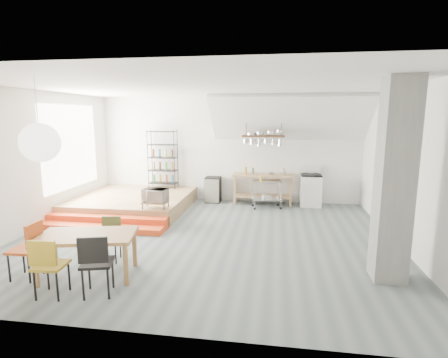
% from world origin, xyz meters
% --- Properties ---
extents(floor, '(8.00, 8.00, 0.00)m').
position_xyz_m(floor, '(0.00, 0.00, 0.00)').
color(floor, '#556062').
rests_on(floor, ground).
extents(wall_back, '(8.00, 0.04, 3.20)m').
position_xyz_m(wall_back, '(0.00, 3.50, 1.60)').
color(wall_back, silver).
rests_on(wall_back, ground).
extents(wall_left, '(0.04, 7.00, 3.20)m').
position_xyz_m(wall_left, '(-4.00, 0.00, 1.60)').
color(wall_left, silver).
rests_on(wall_left, ground).
extents(wall_right, '(0.04, 7.00, 3.20)m').
position_xyz_m(wall_right, '(4.00, 0.00, 1.60)').
color(wall_right, silver).
rests_on(wall_right, ground).
extents(ceiling, '(8.00, 7.00, 0.02)m').
position_xyz_m(ceiling, '(0.00, 0.00, 3.20)').
color(ceiling, white).
rests_on(ceiling, wall_back).
extents(slope_ceiling, '(4.40, 1.44, 1.32)m').
position_xyz_m(slope_ceiling, '(1.80, 2.90, 2.55)').
color(slope_ceiling, white).
rests_on(slope_ceiling, wall_back).
extents(window_pane, '(0.02, 2.50, 2.20)m').
position_xyz_m(window_pane, '(-3.98, 1.50, 1.80)').
color(window_pane, white).
rests_on(window_pane, wall_left).
extents(platform, '(3.00, 3.00, 0.40)m').
position_xyz_m(platform, '(-2.50, 2.00, 0.20)').
color(platform, olive).
rests_on(platform, ground).
extents(step_lower, '(3.00, 0.35, 0.13)m').
position_xyz_m(step_lower, '(-2.50, 0.05, 0.07)').
color(step_lower, '#E8481B').
rests_on(step_lower, ground).
extents(step_upper, '(3.00, 0.35, 0.27)m').
position_xyz_m(step_upper, '(-2.50, 0.40, 0.13)').
color(step_upper, '#E8481B').
rests_on(step_upper, ground).
extents(concrete_column, '(0.50, 0.50, 3.20)m').
position_xyz_m(concrete_column, '(3.30, -1.50, 1.60)').
color(concrete_column, slate).
rests_on(concrete_column, ground).
extents(kitchen_counter, '(1.80, 0.60, 0.91)m').
position_xyz_m(kitchen_counter, '(1.10, 3.15, 0.63)').
color(kitchen_counter, olive).
rests_on(kitchen_counter, ground).
extents(stove, '(0.60, 0.60, 1.18)m').
position_xyz_m(stove, '(2.50, 3.16, 0.48)').
color(stove, white).
rests_on(stove, ground).
extents(pot_rack, '(1.20, 0.50, 1.43)m').
position_xyz_m(pot_rack, '(1.13, 2.92, 1.98)').
color(pot_rack, '#402619').
rests_on(pot_rack, ceiling).
extents(wire_shelving, '(0.88, 0.38, 1.80)m').
position_xyz_m(wire_shelving, '(-2.00, 3.20, 1.33)').
color(wire_shelving, black).
rests_on(wire_shelving, platform).
extents(microwave_shelf, '(0.60, 0.40, 0.16)m').
position_xyz_m(microwave_shelf, '(-1.40, 0.75, 0.55)').
color(microwave_shelf, olive).
rests_on(microwave_shelf, platform).
extents(paper_lantern, '(0.60, 0.60, 0.60)m').
position_xyz_m(paper_lantern, '(-2.11, -2.27, 2.20)').
color(paper_lantern, white).
rests_on(paper_lantern, ceiling).
extents(dining_table, '(1.66, 1.15, 0.72)m').
position_xyz_m(dining_table, '(-1.53, -2.15, 0.64)').
color(dining_table, '#915C35').
rests_on(dining_table, ground).
extents(chair_mustard, '(0.45, 0.45, 0.91)m').
position_xyz_m(chair_mustard, '(-1.71, -2.89, 0.54)').
color(chair_mustard, '#A7861C').
rests_on(chair_mustard, ground).
extents(chair_black, '(0.53, 0.53, 0.95)m').
position_xyz_m(chair_black, '(-1.05, -2.75, 0.57)').
color(chair_black, black).
rests_on(chair_black, ground).
extents(chair_olive, '(0.41, 0.41, 0.79)m').
position_xyz_m(chair_olive, '(-1.48, -1.44, 0.47)').
color(chair_olive, brown).
rests_on(chair_olive, ground).
extents(chair_red, '(0.44, 0.44, 0.94)m').
position_xyz_m(chair_red, '(-2.42, -2.35, 0.56)').
color(chair_red, '#B34919').
rests_on(chair_red, ground).
extents(rolling_cart, '(0.88, 0.60, 0.80)m').
position_xyz_m(rolling_cart, '(1.24, 2.70, 0.52)').
color(rolling_cart, silver).
rests_on(rolling_cart, ground).
extents(mini_fridge, '(0.46, 0.46, 0.77)m').
position_xyz_m(mini_fridge, '(-0.42, 3.20, 0.39)').
color(mini_fridge, black).
rests_on(mini_fridge, ground).
extents(microwave, '(0.61, 0.45, 0.31)m').
position_xyz_m(microwave, '(-1.40, 0.75, 0.72)').
color(microwave, beige).
rests_on(microwave, microwave_shelf).
extents(bowl, '(0.26, 0.26, 0.05)m').
position_xyz_m(bowl, '(1.35, 3.10, 0.94)').
color(bowl, silver).
rests_on(bowl, kitchen_counter).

